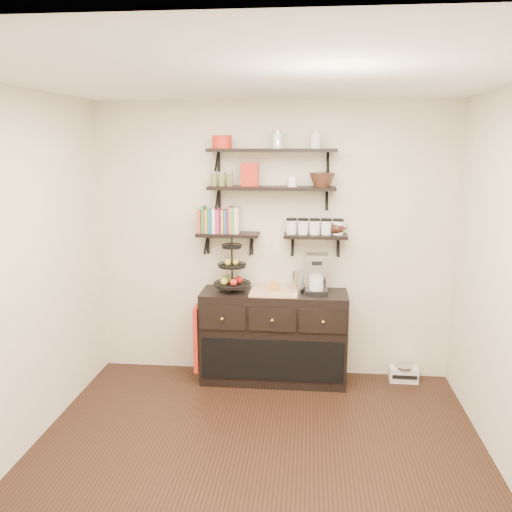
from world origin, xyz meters
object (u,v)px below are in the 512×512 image
object	(u,v)px
sideboard	(274,336)
radio	(404,373)
fruit_stand	(232,273)
coffee_maker	(316,274)

from	to	relation	value
sideboard	radio	world-z (taller)	sideboard
fruit_stand	coffee_maker	bearing A→B (deg)	1.59
sideboard	fruit_stand	distance (m)	0.74
sideboard	radio	bearing A→B (deg)	3.94
coffee_maker	radio	distance (m)	1.33
fruit_stand	sideboard	bearing A→B (deg)	-0.53
sideboard	coffee_maker	size ratio (longest dim) A/B	3.66
sideboard	coffee_maker	distance (m)	0.75
sideboard	radio	size ratio (longest dim) A/B	5.07
sideboard	radio	xyz separation A→B (m)	(1.28, 0.09, -0.37)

